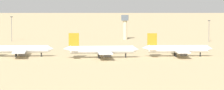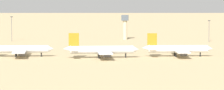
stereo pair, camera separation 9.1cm
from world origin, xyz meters
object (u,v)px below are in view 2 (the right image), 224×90
Objects in this scene: light_pole_mid at (12,27)px; light_pole_east at (209,29)px; parked_jet_navy_2 at (18,49)px; parked_jet_orange_4 at (177,49)px; control_tower at (125,25)px; parked_jet_orange_3 at (101,50)px.

light_pole_mid is 140.08m from light_pole_east.
light_pole_mid is at bearing 97.12° from parked_jet_navy_2.
parked_jet_navy_2 is 0.99× the size of parked_jet_orange_4.
parked_jet_navy_2 is at bearing -112.97° from control_tower.
parked_jet_orange_4 is 148.36m from light_pole_mid.
control_tower reaches higher than light_pole_east.
parked_jet_orange_3 reaches higher than parked_jet_orange_4.
parked_jet_orange_3 is 1.05× the size of parked_jet_orange_4.
light_pole_east is (113.00, 107.82, 4.61)m from parked_jet_navy_2.
light_pole_mid reaches higher than parked_jet_orange_3.
parked_jet_orange_3 is 127.45m from light_pole_mid.
light_pole_east is at bearing 50.15° from parked_jet_orange_3.
control_tower is (6.60, 127.42, 6.50)m from parked_jet_orange_3.
parked_jet_orange_4 is at bearing -104.20° from light_pole_east.
parked_jet_orange_3 is 2.27× the size of control_tower.
parked_jet_navy_2 is 135.18m from control_tower.
parked_jet_orange_3 is 42.58m from parked_jet_orange_4.
parked_jet_orange_3 is at bearing -92.97° from control_tower.
parked_jet_orange_3 is 2.31× the size of light_pole_mid.
light_pole_mid is (-79.60, -23.10, -0.80)m from control_tower.
control_tower is at bearing 78.28° from parked_jet_orange_3.
light_pole_mid is at bearing 116.23° from parked_jet_orange_3.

